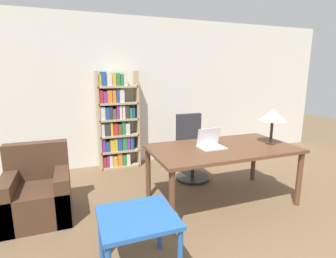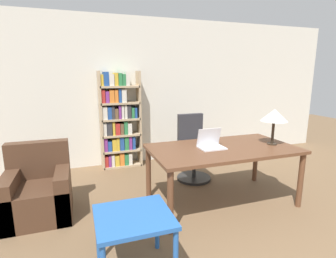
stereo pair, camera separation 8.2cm
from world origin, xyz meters
name	(u,v)px [view 2 (the right image)]	position (x,y,z in m)	size (l,w,h in m)	color
wall_back	(150,92)	(0.00, 4.53, 1.35)	(8.00, 0.06, 2.70)	silver
desk	(223,153)	(0.42, 2.51, 0.68)	(1.89, 1.02, 0.76)	brown
laptop	(211,144)	(0.25, 2.54, 0.81)	(0.32, 0.24, 0.25)	silver
table_lamp	(274,116)	(1.12, 2.42, 1.15)	(0.35, 0.35, 0.48)	#2D2319
office_chair	(193,151)	(0.39, 3.39, 0.46)	(0.55, 0.55, 1.05)	black
side_table_blue	(134,224)	(-0.95, 1.61, 0.47)	(0.63, 0.58, 0.55)	#2356A3
armchair	(39,193)	(-1.84, 2.92, 0.29)	(0.72, 0.72, 0.87)	#472D1E
bookshelf	(118,122)	(-0.65, 4.34, 0.84)	(0.72, 0.28, 1.74)	tan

